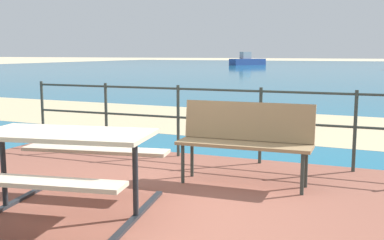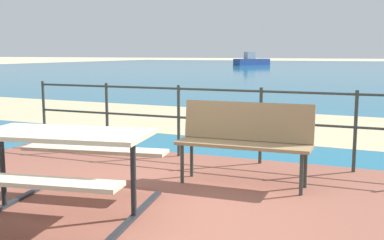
# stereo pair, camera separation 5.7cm
# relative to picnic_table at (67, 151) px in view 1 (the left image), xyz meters

# --- Properties ---
(ground_plane) EXTENTS (240.00, 240.00, 0.00)m
(ground_plane) POSITION_rel_picnic_table_xyz_m (0.55, 0.20, -0.64)
(ground_plane) COLOR beige
(patio_paving) EXTENTS (6.40, 5.20, 0.06)m
(patio_paving) POSITION_rel_picnic_table_xyz_m (0.55, 0.20, -0.61)
(patio_paving) COLOR brown
(patio_paving) RESTS_ON ground
(sea_water) EXTENTS (90.00, 90.00, 0.01)m
(sea_water) POSITION_rel_picnic_table_xyz_m (0.55, 40.20, -0.63)
(sea_water) COLOR #196B8E
(sea_water) RESTS_ON ground
(beach_strip) EXTENTS (54.13, 6.67, 0.01)m
(beach_strip) POSITION_rel_picnic_table_xyz_m (0.55, 6.40, -0.63)
(beach_strip) COLOR tan
(beach_strip) RESTS_ON ground
(picnic_table) EXTENTS (1.76, 1.73, 0.76)m
(picnic_table) POSITION_rel_picnic_table_xyz_m (0.00, 0.00, 0.00)
(picnic_table) COLOR #BCAD93
(picnic_table) RESTS_ON patio_paving
(park_bench) EXTENTS (1.49, 0.46, 0.91)m
(park_bench) POSITION_rel_picnic_table_xyz_m (1.22, 1.58, -0.03)
(park_bench) COLOR #8C704C
(park_bench) RESTS_ON patio_paving
(railing_fence) EXTENTS (5.94, 0.04, 1.01)m
(railing_fence) POSITION_rel_picnic_table_xyz_m (0.55, 2.59, 0.05)
(railing_fence) COLOR #2D3833
(railing_fence) RESTS_ON patio_paving
(boat_near) EXTENTS (3.83, 4.68, 1.57)m
(boat_near) POSITION_rel_picnic_table_xyz_m (-12.72, 52.44, -0.15)
(boat_near) COLOR #2D478C
(boat_near) RESTS_ON sea_water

